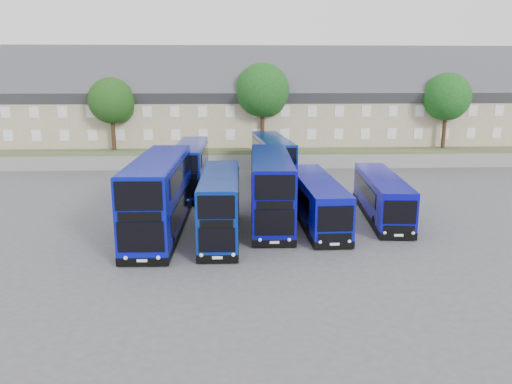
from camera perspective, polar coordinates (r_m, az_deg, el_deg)
The scene contains 15 objects.
ground at distance 30.60m, azimuth -0.30°, elevation -5.58°, with size 120.00×120.00×0.00m, color #4D4D52.
retaining_wall at distance 53.73m, azimuth -1.32°, elevation 3.44°, with size 70.00×0.40×1.50m, color slate.
earth_bank at distance 63.57m, azimuth -1.52°, elevation 5.19°, with size 80.00×20.00×2.00m, color #434F2C.
terrace_row at distance 59.47m, azimuth 4.40°, elevation 10.02°, with size 66.00×10.40×11.20m.
dd_front_left at distance 32.05m, azimuth -11.00°, elevation -0.56°, with size 3.02×12.13×4.80m.
dd_front_mid at distance 31.02m, azimuth -4.09°, elevation -1.64°, with size 2.42×9.94×3.93m.
dd_front_right at distance 34.04m, azimuth 1.71°, elevation 0.26°, with size 3.02×11.51×4.54m.
dd_rear_left at distance 43.15m, azimuth -7.44°, elevation 2.65°, with size 2.48×10.48×4.15m.
dd_rear_right at distance 45.61m, azimuth 1.89°, elevation 3.44°, with size 3.39×11.08×4.34m.
coach_east_a at distance 34.06m, azimuth 6.92°, elevation -1.08°, with size 2.70×11.33×3.08m.
coach_east_b at distance 36.32m, azimuth 14.15°, elevation -0.58°, with size 3.20×11.00×2.96m.
tree_west at distance 55.59m, azimuth -16.02°, elevation 9.81°, with size 4.80×4.80×7.65m.
tree_mid at distance 54.67m, azimuth 0.90°, elevation 11.32°, with size 5.76×5.76×9.18m.
tree_east at distance 58.90m, azimuth 21.06°, elevation 9.94°, with size 5.12×5.12×8.16m.
tree_far at distance 67.74m, azimuth 23.46°, elevation 10.34°, with size 5.44×5.44×8.67m.
Camera 1 is at (-1.14, -28.95, 9.85)m, focal length 35.00 mm.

